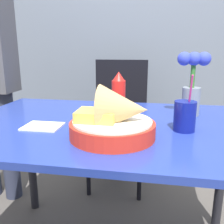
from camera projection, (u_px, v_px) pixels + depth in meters
wall_window at (136, 15)px, 2.14m from camera, size 7.00×0.06×2.60m
dining_table at (109, 143)px, 1.07m from camera, size 1.26×0.83×0.72m
chair_far_window at (120, 112)px, 1.90m from camera, size 0.40×0.40×0.94m
food_basket at (116, 120)px, 0.86m from camera, size 0.30×0.30×0.19m
ketchup_bottle at (119, 95)px, 1.11m from camera, size 0.06×0.06×0.20m
drink_cup at (185, 117)px, 0.93m from camera, size 0.08×0.08×0.21m
flower_vase at (192, 83)px, 1.13m from camera, size 0.15×0.08×0.29m
napkin at (43, 126)px, 0.99m from camera, size 0.15×0.12×0.01m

